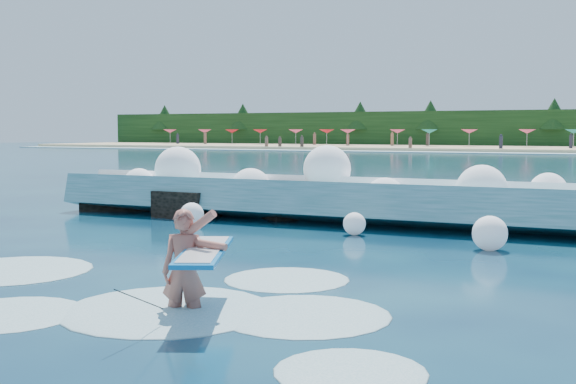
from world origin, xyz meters
name	(u,v)px	position (x,y,z in m)	size (l,w,h in m)	color
ground	(165,264)	(0.00, 0.00, 0.00)	(200.00, 200.00, 0.00)	#07213E
beach	(559,149)	(0.00, 78.00, 0.20)	(140.00, 20.00, 0.40)	tan
wet_band	(550,153)	(0.00, 67.00, 0.04)	(140.00, 5.00, 0.08)	silver
treeline	(567,129)	(0.00, 88.00, 2.50)	(140.00, 4.00, 5.00)	black
breaking_wave	(353,203)	(1.00, 7.02, 0.51)	(17.02, 2.69, 1.47)	teal
rock_cluster	(191,200)	(-3.96, 6.92, 0.38)	(8.05, 2.94, 1.21)	black
surfer_with_board	(189,267)	(2.33, -2.75, 0.61)	(1.40, 2.85, 1.66)	#AB5F4F
wave_spray	(353,186)	(1.03, 6.88, 0.97)	(14.71, 4.47, 2.01)	white
surf_foam	(145,297)	(1.25, -2.28, 0.00)	(9.21, 5.56, 0.14)	silver
beach_umbrellas	(564,131)	(0.24, 79.80, 2.25)	(114.43, 6.83, 0.50)	#E94475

